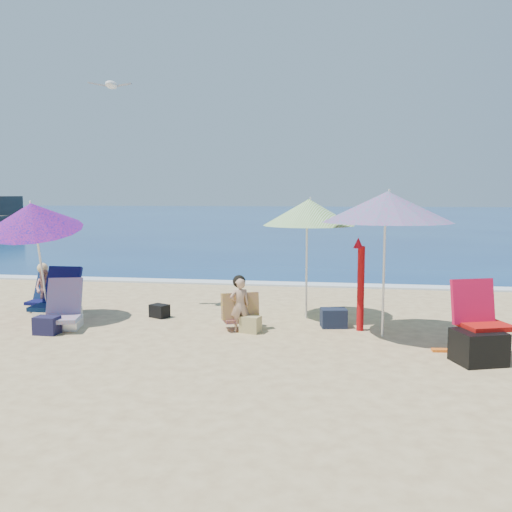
# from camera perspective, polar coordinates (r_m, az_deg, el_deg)

# --- Properties ---
(ground) EXTENTS (120.00, 120.00, 0.00)m
(ground) POSITION_cam_1_polar(r_m,az_deg,el_deg) (7.60, 1.08, -9.13)
(ground) COLOR #D8BC84
(ground) RESTS_ON ground
(sea) EXTENTS (120.00, 80.00, 0.12)m
(sea) POSITION_cam_1_polar(r_m,az_deg,el_deg) (52.31, 7.82, 3.98)
(sea) COLOR navy
(sea) RESTS_ON ground
(foam) EXTENTS (120.00, 0.50, 0.04)m
(foam) POSITION_cam_1_polar(r_m,az_deg,el_deg) (12.56, 4.25, -2.89)
(foam) COLOR white
(foam) RESTS_ON ground
(umbrella_turquoise) EXTENTS (2.22, 2.22, 2.10)m
(umbrella_turquoise) POSITION_cam_1_polar(r_m,az_deg,el_deg) (8.08, 13.19, 4.87)
(umbrella_turquoise) COLOR silver
(umbrella_turquoise) RESTS_ON ground
(umbrella_striped) EXTENTS (1.85, 1.85, 1.98)m
(umbrella_striped) POSITION_cam_1_polar(r_m,az_deg,el_deg) (9.11, 5.39, 4.43)
(umbrella_striped) COLOR white
(umbrella_striped) RESTS_ON ground
(umbrella_blue) EXTENTS (1.67, 1.72, 2.04)m
(umbrella_blue) POSITION_cam_1_polar(r_m,az_deg,el_deg) (9.46, -21.74, 3.74)
(umbrella_blue) COLOR silver
(umbrella_blue) RESTS_ON ground
(furled_umbrella) EXTENTS (0.20, 0.17, 1.39)m
(furled_umbrella) POSITION_cam_1_polar(r_m,az_deg,el_deg) (8.43, 10.54, -2.39)
(furled_umbrella) COLOR #A60B0E
(furled_umbrella) RESTS_ON ground
(chair_navy) EXTENTS (0.69, 0.73, 0.82)m
(chair_navy) POSITION_cam_1_polar(r_m,az_deg,el_deg) (9.72, -19.48, -4.76)
(chair_navy) COLOR #0D244A
(chair_navy) RESTS_ON ground
(chair_rainbow) EXTENTS (0.71, 0.84, 0.74)m
(chair_rainbow) POSITION_cam_1_polar(r_m,az_deg,el_deg) (9.02, -19.07, -5.73)
(chair_rainbow) COLOR #DA554D
(chair_rainbow) RESTS_ON ground
(camp_chair_left) EXTENTS (0.79, 0.84, 0.98)m
(camp_chair_left) POSITION_cam_1_polar(r_m,az_deg,el_deg) (7.36, 21.66, -7.75)
(camp_chair_left) COLOR #AD100C
(camp_chair_left) RESTS_ON ground
(person_center) EXTENTS (0.61, 0.55, 0.81)m
(person_center) POSITION_cam_1_polar(r_m,az_deg,el_deg) (8.34, -1.68, -4.98)
(person_center) COLOR tan
(person_center) RESTS_ON ground
(person_left) EXTENTS (0.47, 0.58, 0.83)m
(person_left) POSITION_cam_1_polar(r_m,az_deg,el_deg) (10.47, -20.65, -3.14)
(person_left) COLOR tan
(person_left) RESTS_ON ground
(bag_navy_a) EXTENTS (0.34, 0.25, 0.26)m
(bag_navy_a) POSITION_cam_1_polar(r_m,az_deg,el_deg) (8.74, -20.48, -6.62)
(bag_navy_a) COLOR #1A1836
(bag_navy_a) RESTS_ON ground
(bag_black_a) EXTENTS (0.36, 0.32, 0.21)m
(bag_black_a) POSITION_cam_1_polar(r_m,az_deg,el_deg) (9.42, -9.78, -5.52)
(bag_black_a) COLOR black
(bag_black_a) RESTS_ON ground
(bag_tan) EXTENTS (0.33, 0.27, 0.24)m
(bag_tan) POSITION_cam_1_polar(r_m,az_deg,el_deg) (8.30, -0.57, -6.95)
(bag_tan) COLOR tan
(bag_tan) RESTS_ON ground
(bag_navy_b) EXTENTS (0.43, 0.35, 0.29)m
(bag_navy_b) POSITION_cam_1_polar(r_m,az_deg,el_deg) (8.69, 7.89, -6.25)
(bag_navy_b) COLOR #171E32
(bag_navy_b) RESTS_ON ground
(orange_item) EXTENTS (0.25, 0.13, 0.03)m
(orange_item) POSITION_cam_1_polar(r_m,az_deg,el_deg) (7.73, 18.31, -9.08)
(orange_item) COLOR orange
(orange_item) RESTS_ON ground
(seagull) EXTENTS (0.72, 0.40, 0.13)m
(seagull) POSITION_cam_1_polar(r_m,az_deg,el_deg) (10.20, -14.49, 16.48)
(seagull) COLOR white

